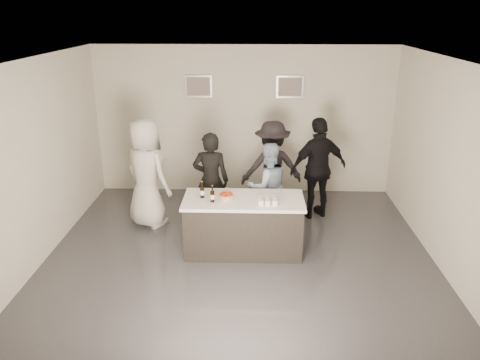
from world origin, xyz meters
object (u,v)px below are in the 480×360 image
at_px(person_main_blue, 268,187).
at_px(person_guest_right, 318,168).
at_px(beer_bottle_a, 202,190).
at_px(person_guest_back, 272,168).
at_px(cake, 226,197).
at_px(beer_bottle_b, 212,194).
at_px(person_guest_left, 147,174).
at_px(person_main_black, 211,180).
at_px(bar_counter, 243,225).

distance_m(person_main_blue, person_guest_right, 1.08).
height_order(beer_bottle_a, person_guest_back, person_guest_back).
distance_m(cake, beer_bottle_b, 0.25).
height_order(person_guest_left, person_guest_back, person_guest_left).
xyz_separation_m(cake, person_guest_left, (-1.44, 0.96, 0.02)).
height_order(person_guest_right, person_guest_back, person_guest_right).
relative_size(person_main_black, person_guest_right, 0.92).
relative_size(bar_counter, person_main_blue, 1.20).
height_order(cake, person_main_black, person_main_black).
distance_m(beer_bottle_b, person_main_blue, 1.34).
height_order(person_main_blue, person_guest_right, person_guest_right).
bearing_deg(cake, beer_bottle_b, -148.58).
height_order(bar_counter, person_guest_right, person_guest_right).
distance_m(beer_bottle_b, person_main_black, 1.07).
bearing_deg(beer_bottle_a, person_guest_back, 53.89).
bearing_deg(person_main_blue, person_guest_left, -21.97).
height_order(beer_bottle_a, person_guest_right, person_guest_right).
bearing_deg(person_main_black, person_guest_back, -144.74).
height_order(beer_bottle_a, beer_bottle_b, same).
relative_size(beer_bottle_a, person_main_blue, 0.17).
distance_m(beer_bottle_b, person_guest_right, 2.35).
xyz_separation_m(cake, person_main_blue, (0.66, 0.87, -0.16)).
bearing_deg(bar_counter, person_main_black, 123.16).
xyz_separation_m(bar_counter, person_guest_right, (1.32, 1.38, 0.48)).
bearing_deg(bar_counter, cake, -175.37).
height_order(cake, beer_bottle_b, beer_bottle_b).
xyz_separation_m(person_main_blue, person_guest_back, (0.09, 0.71, 0.10)).
relative_size(cake, person_guest_right, 0.12).
height_order(bar_counter, person_main_black, person_main_black).
distance_m(beer_bottle_a, person_main_black, 0.90).
xyz_separation_m(beer_bottle_a, person_main_blue, (1.03, 0.83, -0.25)).
bearing_deg(person_guest_left, bar_counter, -172.67).
height_order(person_main_black, person_main_blue, person_main_black).
height_order(bar_counter, beer_bottle_b, beer_bottle_b).
bearing_deg(beer_bottle_a, person_guest_right, 34.87).
height_order(cake, person_guest_back, person_guest_back).
relative_size(person_guest_left, person_guest_right, 1.03).
bearing_deg(cake, person_guest_right, 41.60).
relative_size(person_main_black, person_main_blue, 1.11).
xyz_separation_m(bar_counter, beer_bottle_a, (-0.64, 0.02, 0.58)).
xyz_separation_m(person_main_blue, person_guest_left, (-2.10, 0.08, 0.18)).
bearing_deg(beer_bottle_b, beer_bottle_a, 136.45).
relative_size(bar_counter, beer_bottle_a, 7.15).
bearing_deg(person_guest_right, beer_bottle_a, 13.82).
height_order(cake, person_guest_right, person_guest_right).
xyz_separation_m(beer_bottle_a, person_main_black, (0.05, 0.88, -0.17)).
relative_size(bar_counter, cake, 8.08).
bearing_deg(person_main_blue, beer_bottle_a, 19.11).
bearing_deg(person_guest_left, person_guest_right, -135.55).
xyz_separation_m(person_guest_left, person_guest_back, (2.19, 0.63, -0.08)).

